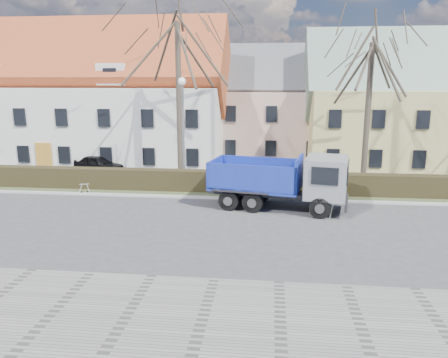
# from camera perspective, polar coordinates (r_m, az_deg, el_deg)

# --- Properties ---
(ground) EXTENTS (120.00, 120.00, 0.00)m
(ground) POSITION_cam_1_polar(r_m,az_deg,el_deg) (21.35, -5.07, -5.76)
(ground) COLOR #3F3F41
(sidewalk_near) EXTENTS (80.00, 5.00, 0.08)m
(sidewalk_near) POSITION_cam_1_polar(r_m,az_deg,el_deg) (13.80, -12.28, -16.72)
(sidewalk_near) COLOR gray
(sidewalk_near) RESTS_ON ground
(curb_far) EXTENTS (80.00, 0.30, 0.12)m
(curb_far) POSITION_cam_1_polar(r_m,az_deg,el_deg) (25.67, -3.07, -2.39)
(curb_far) COLOR #AAA9A5
(curb_far) RESTS_ON ground
(grass_strip) EXTENTS (80.00, 3.00, 0.10)m
(grass_strip) POSITION_cam_1_polar(r_m,az_deg,el_deg) (27.20, -2.53, -1.54)
(grass_strip) COLOR #3D4A29
(grass_strip) RESTS_ON ground
(hedge) EXTENTS (60.00, 0.90, 1.30)m
(hedge) POSITION_cam_1_polar(r_m,az_deg,el_deg) (26.86, -2.60, -0.40)
(hedge) COLOR black
(hedge) RESTS_ON ground
(building_white) EXTENTS (26.80, 10.80, 9.50)m
(building_white) POSITION_cam_1_polar(r_m,az_deg,el_deg) (39.75, -19.41, 9.15)
(building_white) COLOR silver
(building_white) RESTS_ON ground
(building_pink) EXTENTS (10.80, 8.80, 8.00)m
(building_pink) POSITION_cam_1_polar(r_m,az_deg,el_deg) (39.93, 6.24, 8.72)
(building_pink) COLOR tan
(building_pink) RESTS_ON ground
(building_yellow) EXTENTS (18.80, 10.80, 8.50)m
(building_yellow) POSITION_cam_1_polar(r_m,az_deg,el_deg) (38.80, 24.42, 7.93)
(building_yellow) COLOR tan
(building_yellow) RESTS_ON ground
(tree_1) EXTENTS (9.20, 9.20, 12.65)m
(tree_1) POSITION_cam_1_polar(r_m,az_deg,el_deg) (28.99, -5.94, 11.83)
(tree_1) COLOR #3E352B
(tree_1) RESTS_ON ground
(tree_2) EXTENTS (8.00, 8.00, 11.00)m
(tree_2) POSITION_cam_1_polar(r_m,az_deg,el_deg) (28.98, 18.35, 9.63)
(tree_2) COLOR #3E352B
(tree_2) RESTS_ON ground
(dump_truck) EXTENTS (7.96, 4.17, 3.03)m
(dump_truck) POSITION_cam_1_polar(r_m,az_deg,el_deg) (23.52, 6.47, -0.22)
(dump_truck) COLOR navy
(dump_truck) RESTS_ON ground
(streetlight) EXTENTS (0.55, 0.55, 7.04)m
(streetlight) POSITION_cam_1_polar(r_m,az_deg,el_deg) (27.60, -5.36, 5.96)
(streetlight) COLOR gray
(streetlight) RESTS_ON ground
(cart_frame) EXTENTS (0.90, 0.67, 0.73)m
(cart_frame) POSITION_cam_1_polar(r_m,az_deg,el_deg) (27.80, -18.24, -1.19)
(cart_frame) COLOR silver
(cart_frame) RESTS_ON ground
(parked_car_a) EXTENTS (4.28, 2.91, 1.35)m
(parked_car_a) POSITION_cam_1_polar(r_m,az_deg,el_deg) (33.74, -16.05, 1.87)
(parked_car_a) COLOR black
(parked_car_a) RESTS_ON ground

